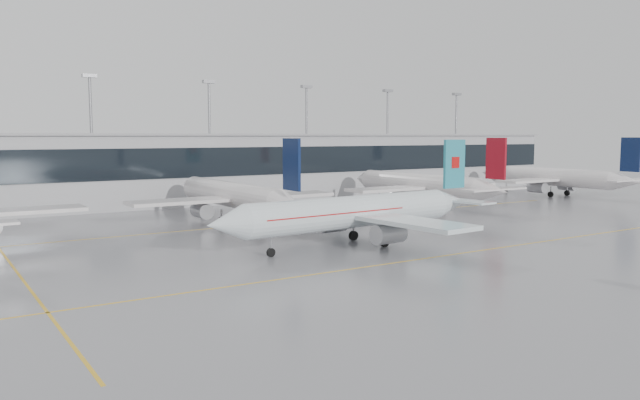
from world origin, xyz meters
TOP-DOWN VIEW (x-y plane):
  - ground at (0.00, 0.00)m, footprint 320.00×320.00m
  - taxi_line_main at (0.00, 0.00)m, footprint 120.00×0.25m
  - taxi_line_north at (0.00, 30.00)m, footprint 120.00×0.25m
  - taxi_line_cross at (-30.00, 15.00)m, footprint 0.25×60.00m
  - terminal at (0.00, 62.00)m, footprint 180.00×15.00m
  - terminal_glass at (0.00, 54.45)m, footprint 180.00×0.20m
  - terminal_roof at (0.00, 62.00)m, footprint 182.00×16.00m
  - light_masts at (0.00, 68.00)m, footprint 156.40×1.00m
  - air_canada_jet at (3.91, 9.82)m, footprint 36.69×29.46m
  - parked_jet_c at (-0.00, 33.69)m, footprint 29.64×36.96m
  - parked_jet_d at (35.00, 33.69)m, footprint 29.64×36.96m
  - parked_jet_e at (70.00, 33.69)m, footprint 29.64×36.96m

SIDE VIEW (x-z plane):
  - ground at x=0.00m, z-range 0.00..0.00m
  - taxi_line_main at x=0.00m, z-range 0.00..0.01m
  - taxi_line_north at x=0.00m, z-range 0.00..0.01m
  - taxi_line_cross at x=-30.00m, z-range 0.00..0.01m
  - air_canada_jet at x=3.91m, z-range -2.11..9.43m
  - parked_jet_c at x=0.00m, z-range -2.15..9.57m
  - parked_jet_d at x=35.00m, z-range -2.15..9.57m
  - parked_jet_e at x=70.00m, z-range -2.15..9.57m
  - terminal at x=0.00m, z-range 0.00..12.00m
  - terminal_glass at x=0.00m, z-range 5.00..10.00m
  - terminal_roof at x=0.00m, z-range 12.00..12.40m
  - light_masts at x=0.00m, z-range 2.04..24.64m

